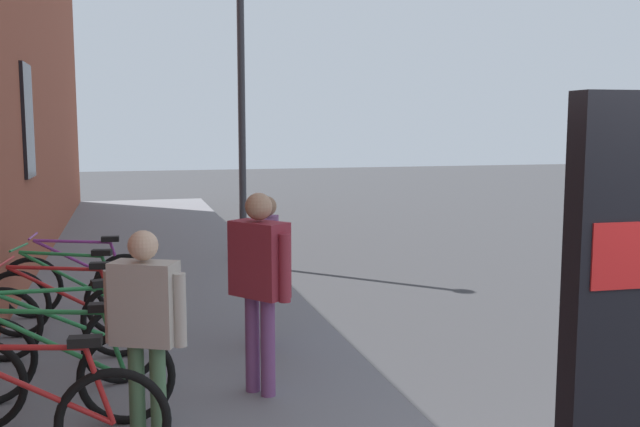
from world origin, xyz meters
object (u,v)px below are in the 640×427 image
Objects in this scene: bicycle_nearest_sign at (61,348)px; street_lamp at (241,63)px; pedestrian_by_facade at (267,255)px; pedestrian_crossing_street at (259,272)px; bicycle_end_of_row at (26,425)px; bicycle_mid_rack at (54,378)px; bicycle_by_door at (68,301)px; pedestrian_near_bus at (145,317)px; bicycle_leaning_wall at (63,319)px; bicycle_far_end at (79,283)px.

bicycle_nearest_sign is 0.32× the size of street_lamp.
pedestrian_crossing_street is at bearing 166.43° from pedestrian_by_facade.
bicycle_mid_rack is at bearing -5.45° from bicycle_end_of_row.
bicycle_by_door is at bearing -0.11° from bicycle_end_of_row.
pedestrian_crossing_street reaches higher than pedestrian_near_bus.
bicycle_end_of_row is at bearing 160.93° from street_lamp.
pedestrian_by_facade is (-0.09, -1.96, 0.54)m from bicycle_leaning_wall.
bicycle_mid_rack is at bearing -177.64° from bicycle_leaning_wall.
bicycle_leaning_wall is at bearing -179.55° from bicycle_by_door.
bicycle_by_door is 2.75m from pedestrian_crossing_street.
pedestrian_crossing_street is at bearing -55.78° from bicycle_end_of_row.
bicycle_nearest_sign is 1.77m from pedestrian_crossing_street.
street_lamp reaches higher than pedestrian_near_bus.
bicycle_leaning_wall is 1.01× the size of bicycle_by_door.
bicycle_nearest_sign is at bearing -177.84° from bicycle_by_door.
bicycle_end_of_row and bicycle_by_door have the same top height.
pedestrian_by_facade is at bearing -92.66° from bicycle_leaning_wall.
pedestrian_near_bus reaches higher than bicycle_by_door.
pedestrian_crossing_street is 1.24m from pedestrian_near_bus.
bicycle_mid_rack is 1.64m from bicycle_leaning_wall.
bicycle_by_door is 0.32× the size of street_lamp.
bicycle_leaning_wall is at bearing 3.55° from bicycle_nearest_sign.
street_lamp is at bearing -37.92° from bicycle_far_end.
bicycle_leaning_wall is 2.22m from pedestrian_crossing_street.
bicycle_end_of_row is 0.84m from bicycle_mid_rack.
bicycle_mid_rack is (0.84, -0.08, 0.00)m from bicycle_end_of_row.
bicycle_nearest_sign is 1.69m from bicycle_by_door.
pedestrian_crossing_street is at bearing -79.39° from bicycle_mid_rack.
bicycle_mid_rack is 2.40m from bicycle_by_door.
street_lamp is (4.81, -0.52, 2.30)m from pedestrian_by_facade.
bicycle_nearest_sign is at bearing 0.80° from bicycle_mid_rack.
bicycle_end_of_row is 4.08m from bicycle_far_end.
bicycle_end_of_row is 0.32× the size of street_lamp.
bicycle_end_of_row is at bearing 124.22° from pedestrian_crossing_street.
bicycle_by_door is (2.40, 0.07, 0.00)m from bicycle_mid_rack.
street_lamp is at bearing -6.18° from pedestrian_by_facade.
pedestrian_near_bus is at bearing -161.53° from bicycle_leaning_wall.
pedestrian_by_facade is 2.41m from pedestrian_near_bus.
bicycle_nearest_sign is 1.00× the size of bicycle_by_door.
bicycle_mid_rack is 1.00m from pedestrian_near_bus.
bicycle_leaning_wall and bicycle_by_door have the same top height.
street_lamp is (4.72, -2.48, 2.84)m from bicycle_leaning_wall.
pedestrian_near_bus is (-3.77, -0.67, 0.54)m from bicycle_far_end.
bicycle_mid_rack is at bearing 100.61° from pedestrian_crossing_street.
bicycle_far_end is at bearing 28.49° from pedestrian_crossing_street.
bicycle_leaning_wall is (1.64, 0.07, 0.00)m from bicycle_mid_rack.
bicycle_nearest_sign is at bearing -179.85° from bicycle_far_end.
pedestrian_by_facade is at bearing -13.57° from pedestrian_crossing_street.
bicycle_leaning_wall is 6.04m from street_lamp.
bicycle_end_of_row is at bearing 177.43° from bicycle_nearest_sign.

